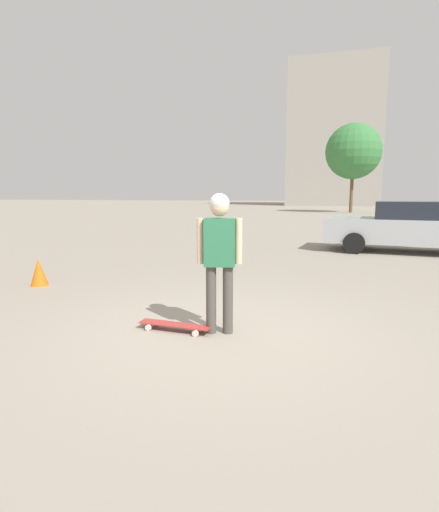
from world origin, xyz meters
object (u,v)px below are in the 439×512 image
(person, at_px, (219,248))
(car_parked_near, at_px, (410,226))
(traffic_cone, at_px, (39,272))
(skateboard, at_px, (175,325))

(person, bearing_deg, car_parked_near, 53.13)
(person, xyz_separation_m, traffic_cone, (3.94, -1.52, -0.79))
(skateboard, bearing_deg, person, -167.20)
(car_parked_near, relative_size, traffic_cone, 9.47)
(skateboard, bearing_deg, traffic_cone, -22.66)
(person, height_order, traffic_cone, person)
(person, distance_m, traffic_cone, 4.30)
(traffic_cone, bearing_deg, skateboard, 154.57)
(person, distance_m, skateboard, 1.12)
(person, xyz_separation_m, skateboard, (0.55, 0.10, -0.97))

